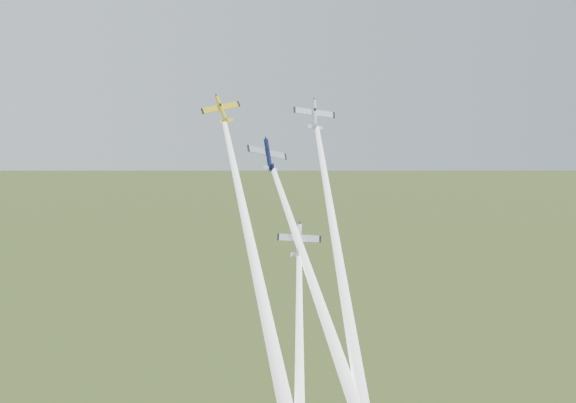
{
  "coord_description": "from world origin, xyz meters",
  "views": [
    {
      "loc": [
        -56.09,
        -128.96,
        113.31
      ],
      "look_at": [
        0.0,
        -6.0,
        92.0
      ],
      "focal_mm": 45.0,
      "sensor_mm": 36.0,
      "label": 1
    }
  ],
  "objects": [
    {
      "name": "plane_silver_low",
      "position": [
        -0.84,
        -12.71,
        85.82
      ],
      "size": [
        10.01,
        8.53,
        7.58
      ],
      "primitive_type": null,
      "rotation": [
        0.93,
        0.05,
        -0.43
      ],
      "color": "silver"
    },
    {
      "name": "plane_yellow",
      "position": [
        -8.73,
        6.29,
        109.17
      ],
      "size": [
        8.79,
        6.13,
        8.31
      ],
      "primitive_type": null,
      "rotation": [
        0.93,
        -0.18,
        -0.06
      ],
      "color": "yellow"
    },
    {
      "name": "smoke_trail_yellow",
      "position": [
        -9.85,
        -13.81,
        82.09
      ],
      "size": [
        4.9,
        38.75,
        50.66
      ],
      "primitive_type": null,
      "rotation": [
        -0.64,
        0.0,
        -0.06
      ],
      "color": "white"
    },
    {
      "name": "smoke_trail_navy",
      "position": [
        -0.15,
        -21.31,
        74.36
      ],
      "size": [
        6.84,
        37.58,
        49.12
      ],
      "primitive_type": null,
      "rotation": [
        -0.64,
        0.0,
        0.11
      ],
      "color": "white"
    },
    {
      "name": "plane_silver_right",
      "position": [
        9.82,
        2.49,
        108.01
      ],
      "size": [
        10.62,
        7.81,
        8.87
      ],
      "primitive_type": null,
      "rotation": [
        0.93,
        0.14,
        -0.22
      ],
      "color": "silver"
    },
    {
      "name": "smoke_trail_silver_right",
      "position": [
        4.61,
        -20.45,
        76.37
      ],
      "size": [
        12.73,
        44.91,
        59.78
      ],
      "primitive_type": null,
      "rotation": [
        -0.64,
        0.0,
        -0.22
      ],
      "color": "white"
    },
    {
      "name": "plane_navy",
      "position": [
        -2.3,
        -1.87,
        100.68
      ],
      "size": [
        9.89,
        7.38,
        9.69
      ],
      "primitive_type": null,
      "rotation": [
        0.93,
        0.24,
        0.11
      ],
      "color": "#0B1234"
    }
  ]
}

